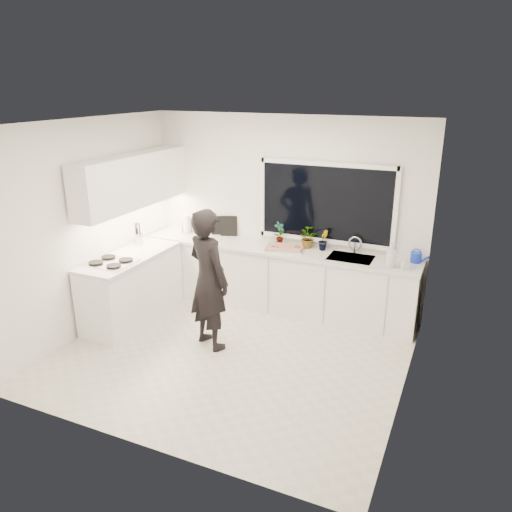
% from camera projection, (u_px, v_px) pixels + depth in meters
% --- Properties ---
extents(floor, '(4.00, 3.50, 0.02)m').
position_uv_depth(floor, '(231.00, 355.00, 6.01)').
color(floor, beige).
rests_on(floor, ground).
extents(wall_back, '(4.00, 0.02, 2.70)m').
position_uv_depth(wall_back, '(285.00, 212.00, 7.07)').
color(wall_back, white).
rests_on(wall_back, ground).
extents(wall_left, '(0.02, 3.50, 2.70)m').
position_uv_depth(wall_left, '(88.00, 228.00, 6.33)').
color(wall_left, white).
rests_on(wall_left, ground).
extents(wall_right, '(0.02, 3.50, 2.70)m').
position_uv_depth(wall_right, '(416.00, 275.00, 4.79)').
color(wall_right, white).
rests_on(wall_right, ground).
extents(ceiling, '(4.00, 3.50, 0.02)m').
position_uv_depth(ceiling, '(227.00, 122.00, 5.11)').
color(ceiling, white).
rests_on(ceiling, wall_back).
extents(window, '(1.80, 0.02, 1.00)m').
position_uv_depth(window, '(326.00, 203.00, 6.75)').
color(window, black).
rests_on(window, wall_back).
extents(base_cabinets_back, '(3.92, 0.58, 0.88)m').
position_uv_depth(base_cabinets_back, '(276.00, 279.00, 7.11)').
color(base_cabinets_back, white).
rests_on(base_cabinets_back, floor).
extents(base_cabinets_left, '(0.58, 1.60, 0.88)m').
position_uv_depth(base_cabinets_left, '(133.00, 288.00, 6.80)').
color(base_cabinets_left, white).
rests_on(base_cabinets_left, floor).
extents(countertop_back, '(3.94, 0.62, 0.04)m').
position_uv_depth(countertop_back, '(276.00, 249.00, 6.95)').
color(countertop_back, silver).
rests_on(countertop_back, base_cabinets_back).
extents(countertop_left, '(0.62, 1.60, 0.04)m').
position_uv_depth(countertop_left, '(130.00, 256.00, 6.65)').
color(countertop_left, silver).
rests_on(countertop_left, base_cabinets_left).
extents(upper_cabinets, '(0.34, 2.10, 0.70)m').
position_uv_depth(upper_cabinets, '(133.00, 181.00, 6.68)').
color(upper_cabinets, white).
rests_on(upper_cabinets, wall_left).
extents(sink, '(0.58, 0.42, 0.14)m').
position_uv_depth(sink, '(351.00, 261.00, 6.56)').
color(sink, silver).
rests_on(sink, countertop_back).
extents(faucet, '(0.03, 0.03, 0.22)m').
position_uv_depth(faucet, '(355.00, 245.00, 6.68)').
color(faucet, silver).
rests_on(faucet, countertop_back).
extents(stovetop, '(0.56, 0.48, 0.03)m').
position_uv_depth(stovetop, '(111.00, 262.00, 6.34)').
color(stovetop, black).
rests_on(stovetop, countertop_left).
extents(person, '(0.75, 0.64, 1.74)m').
position_uv_depth(person, '(208.00, 280.00, 5.95)').
color(person, black).
rests_on(person, floor).
extents(pizza_tray, '(0.57, 0.46, 0.03)m').
position_uv_depth(pizza_tray, '(285.00, 248.00, 6.86)').
color(pizza_tray, silver).
rests_on(pizza_tray, countertop_back).
extents(pizza, '(0.52, 0.41, 0.01)m').
position_uv_depth(pizza, '(285.00, 247.00, 6.86)').
color(pizza, red).
rests_on(pizza, pizza_tray).
extents(watering_can, '(0.15, 0.15, 0.13)m').
position_uv_depth(watering_can, '(416.00, 257.00, 6.36)').
color(watering_can, '#1530C5').
rests_on(watering_can, countertop_back).
extents(paper_towel_roll, '(0.13, 0.13, 0.26)m').
position_uv_depth(paper_towel_roll, '(187.00, 225.00, 7.57)').
color(paper_towel_roll, white).
rests_on(paper_towel_roll, countertop_back).
extents(knife_block, '(0.13, 0.10, 0.22)m').
position_uv_depth(knife_block, '(188.00, 225.00, 7.62)').
color(knife_block, olive).
rests_on(knife_block, countertop_back).
extents(utensil_crock, '(0.16, 0.16, 0.16)m').
position_uv_depth(utensil_crock, '(139.00, 239.00, 7.07)').
color(utensil_crock, silver).
rests_on(utensil_crock, countertop_left).
extents(picture_frame_large, '(0.21, 0.10, 0.28)m').
position_uv_depth(picture_frame_large, '(219.00, 225.00, 7.51)').
color(picture_frame_large, black).
rests_on(picture_frame_large, countertop_back).
extents(picture_frame_small, '(0.24, 0.10, 0.30)m').
position_uv_depth(picture_frame_small, '(229.00, 226.00, 7.44)').
color(picture_frame_small, black).
rests_on(picture_frame_small, countertop_back).
extents(herb_plants, '(0.80, 0.32, 0.33)m').
position_uv_depth(herb_plants, '(303.00, 237.00, 6.91)').
color(herb_plants, '#26662D').
rests_on(herb_plants, countertop_back).
extents(soap_bottles, '(0.30, 0.14, 0.33)m').
position_uv_depth(soap_bottles, '(394.00, 256.00, 6.15)').
color(soap_bottles, '#D8BF66').
rests_on(soap_bottles, countertop_back).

